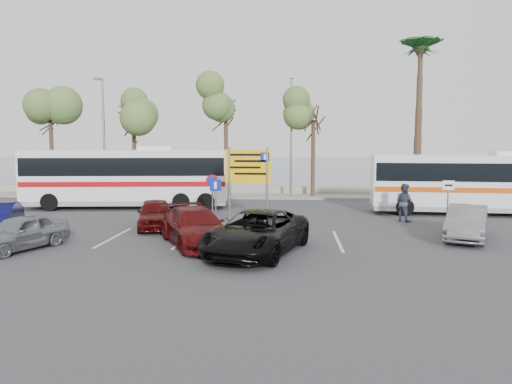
# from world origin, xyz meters

# --- Properties ---
(ground) EXTENTS (120.00, 120.00, 0.00)m
(ground) POSITION_xyz_m (0.00, 0.00, 0.00)
(ground) COLOR #373739
(ground) RESTS_ON ground
(kerb_strip) EXTENTS (44.00, 2.40, 0.15)m
(kerb_strip) POSITION_xyz_m (0.00, 14.00, 0.07)
(kerb_strip) COLOR gray
(kerb_strip) RESTS_ON ground
(seawall) EXTENTS (48.00, 0.80, 0.60)m
(seawall) POSITION_xyz_m (0.00, 16.00, 0.30)
(seawall) COLOR gray
(seawall) RESTS_ON ground
(sea) EXTENTS (140.00, 140.00, 0.00)m
(sea) POSITION_xyz_m (0.00, 60.00, 0.01)
(sea) COLOR #425069
(sea) RESTS_ON ground
(tree_far_left) EXTENTS (3.20, 3.20, 7.60)m
(tree_far_left) POSITION_xyz_m (-14.00, 14.00, 6.33)
(tree_far_left) COLOR #382619
(tree_far_left) RESTS_ON kerb_strip
(tree_left) EXTENTS (3.20, 3.20, 7.20)m
(tree_left) POSITION_xyz_m (-8.00, 14.00, 6.00)
(tree_left) COLOR #382619
(tree_left) RESTS_ON kerb_strip
(tree_mid) EXTENTS (3.20, 3.20, 8.00)m
(tree_mid) POSITION_xyz_m (-1.50, 14.00, 6.65)
(tree_mid) COLOR #382619
(tree_mid) RESTS_ON kerb_strip
(tree_right) EXTENTS (3.20, 3.20, 7.40)m
(tree_right) POSITION_xyz_m (4.50, 14.00, 6.17)
(tree_right) COLOR #382619
(tree_right) RESTS_ON kerb_strip
(palm_tree) EXTENTS (4.80, 4.80, 11.20)m
(palm_tree) POSITION_xyz_m (11.50, 14.00, 9.87)
(palm_tree) COLOR #382619
(palm_tree) RESTS_ON kerb_strip
(street_lamp_left) EXTENTS (0.45, 1.15, 8.01)m
(street_lamp_left) POSITION_xyz_m (-10.00, 13.52, 4.60)
(street_lamp_left) COLOR slate
(street_lamp_left) RESTS_ON kerb_strip
(street_lamp_right) EXTENTS (0.45, 1.15, 8.01)m
(street_lamp_right) POSITION_xyz_m (3.00, 13.52, 4.60)
(street_lamp_right) COLOR slate
(street_lamp_right) RESTS_ON kerb_strip
(direction_sign) EXTENTS (2.20, 0.12, 3.60)m
(direction_sign) POSITION_xyz_m (1.00, 3.20, 2.43)
(direction_sign) COLOR slate
(direction_sign) RESTS_ON ground
(sign_no_stop) EXTENTS (0.60, 0.08, 2.35)m
(sign_no_stop) POSITION_xyz_m (-0.60, 2.38, 1.58)
(sign_no_stop) COLOR slate
(sign_no_stop) RESTS_ON ground
(sign_parking) EXTENTS (0.50, 0.07, 2.25)m
(sign_parking) POSITION_xyz_m (-0.20, 0.79, 1.47)
(sign_parking) COLOR slate
(sign_parking) RESTS_ON ground
(sign_taxi) EXTENTS (0.50, 0.07, 2.20)m
(sign_taxi) POSITION_xyz_m (9.80, 1.49, 1.42)
(sign_taxi) COLOR slate
(sign_taxi) RESTS_ON ground
(lane_markings) EXTENTS (12.02, 4.20, 0.01)m
(lane_markings) POSITION_xyz_m (-1.14, -1.00, 0.00)
(lane_markings) COLOR silver
(lane_markings) RESTS_ON ground
(coach_bus_left) EXTENTS (11.80, 3.72, 3.62)m
(coach_bus_left) POSITION_xyz_m (-6.50, 7.88, 1.68)
(coach_bus_left) COLOR white
(coach_bus_left) RESTS_ON ground
(coach_bus_right) EXTENTS (10.97, 3.09, 3.38)m
(coach_bus_right) POSITION_xyz_m (12.83, 6.69, 1.57)
(coach_bus_right) COLOR white
(coach_bus_right) RESTS_ON ground
(car_silver_a) EXTENTS (2.67, 3.97, 1.25)m
(car_silver_a) POSITION_xyz_m (-6.60, -3.50, 0.63)
(car_silver_a) COLOR gray
(car_silver_a) RESTS_ON ground
(car_maroon) EXTENTS (3.85, 5.13, 1.38)m
(car_maroon) POSITION_xyz_m (-0.49, -2.21, 0.69)
(car_maroon) COLOR #540E0E
(car_maroon) RESTS_ON ground
(car_red) EXTENTS (2.51, 4.11, 1.31)m
(car_red) POSITION_xyz_m (-3.00, 1.30, 0.65)
(car_red) COLOR #480A0A
(car_red) RESTS_ON ground
(suv_black) EXTENTS (3.92, 5.85, 1.49)m
(suv_black) POSITION_xyz_m (1.91, -3.50, 0.75)
(suv_black) COLOR black
(suv_black) RESTS_ON ground
(car_silver_b) EXTENTS (2.83, 4.32, 1.35)m
(car_silver_b) POSITION_xyz_m (10.00, -0.36, 0.67)
(car_silver_b) COLOR gray
(car_silver_b) RESTS_ON ground
(pedestrian_far) EXTENTS (1.11, 1.14, 1.85)m
(pedestrian_far) POSITION_xyz_m (8.52, 4.09, 0.92)
(pedestrian_far) COLOR #363A52
(pedestrian_far) RESTS_ON ground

